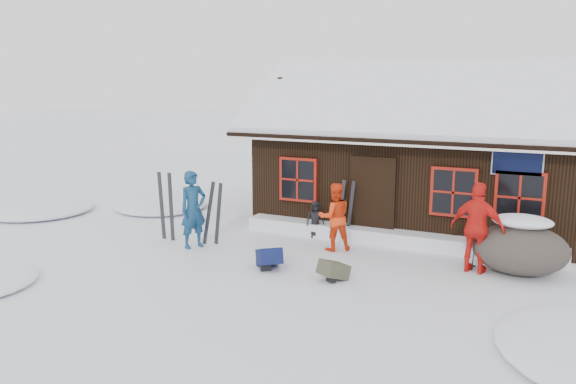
# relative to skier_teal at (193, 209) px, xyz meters

# --- Properties ---
(ground) EXTENTS (120.00, 120.00, 0.00)m
(ground) POSITION_rel_skier_teal_xyz_m (2.66, 0.01, -0.91)
(ground) COLOR white
(ground) RESTS_ON ground
(mountain_hut) EXTENTS (8.90, 6.09, 4.42)m
(mountain_hut) POSITION_rel_skier_teal_xyz_m (4.16, 4.99, 0.67)
(mountain_hut) COLOR black
(mountain_hut) RESTS_ON ground
(snow_drift) EXTENTS (7.60, 0.60, 0.35)m
(snow_drift) POSITION_rel_skier_teal_xyz_m (4.16, 2.26, -0.73)
(snow_drift) COLOR white
(snow_drift) RESTS_ON ground
(snow_mounds) EXTENTS (20.60, 13.20, 0.48)m
(snow_mounds) POSITION_rel_skier_teal_xyz_m (4.31, 1.88, -0.91)
(snow_mounds) COLOR white
(snow_mounds) RESTS_ON ground
(skier_teal) EXTENTS (0.67, 0.78, 1.81)m
(skier_teal) POSITION_rel_skier_teal_xyz_m (0.00, 0.00, 0.00)
(skier_teal) COLOR navy
(skier_teal) RESTS_ON ground
(skier_orange_left) EXTENTS (0.97, 0.93, 1.57)m
(skier_orange_left) POSITION_rel_skier_teal_xyz_m (3.04, 1.22, -0.12)
(skier_orange_left) COLOR #F03A10
(skier_orange_left) RESTS_ON ground
(skier_orange_right) EXTENTS (1.16, 0.65, 1.86)m
(skier_orange_right) POSITION_rel_skier_teal_xyz_m (6.20, 1.01, 0.02)
(skier_orange_right) COLOR red
(skier_orange_right) RESTS_ON ground
(skier_crouched) EXTENTS (0.53, 0.46, 0.91)m
(skier_crouched) POSITION_rel_skier_teal_xyz_m (2.20, 2.08, -0.45)
(skier_crouched) COLOR black
(skier_crouched) RESTS_ON ground
(boulder) EXTENTS (1.86, 1.40, 1.09)m
(boulder) POSITION_rel_skier_teal_xyz_m (7.00, 1.29, -0.36)
(boulder) COLOR #4A423B
(boulder) RESTS_ON ground
(ski_pair_left) EXTENTS (0.58, 0.16, 1.57)m
(ski_pair_left) POSITION_rel_skier_teal_xyz_m (0.29, 0.40, -0.17)
(ski_pair_left) COLOR black
(ski_pair_left) RESTS_ON ground
(ski_pair_mid) EXTENTS (0.44, 0.06, 1.73)m
(ski_pair_mid) POSITION_rel_skier_teal_xyz_m (-0.99, 0.27, -0.10)
(ski_pair_mid) COLOR black
(ski_pair_mid) RESTS_ON ground
(ski_pair_right) EXTENTS (0.50, 0.16, 1.52)m
(ski_pair_right) POSITION_rel_skier_teal_xyz_m (2.94, 2.21, -0.19)
(ski_pair_right) COLOR black
(ski_pair_right) RESTS_ON ground
(ski_poles) EXTENTS (0.21, 0.10, 1.18)m
(ski_poles) POSITION_rel_skier_teal_xyz_m (6.22, 1.14, -0.36)
(ski_poles) COLOR black
(ski_poles) RESTS_ON ground
(backpack_blue) EXTENTS (0.75, 0.78, 0.34)m
(backpack_blue) POSITION_rel_skier_teal_xyz_m (2.30, -0.60, -0.74)
(backpack_blue) COLOR #101844
(backpack_blue) RESTS_ON ground
(backpack_olive) EXTENTS (0.60, 0.66, 0.29)m
(backpack_olive) POSITION_rel_skier_teal_xyz_m (3.77, -0.69, -0.76)
(backpack_olive) COLOR #434130
(backpack_olive) RESTS_ON ground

